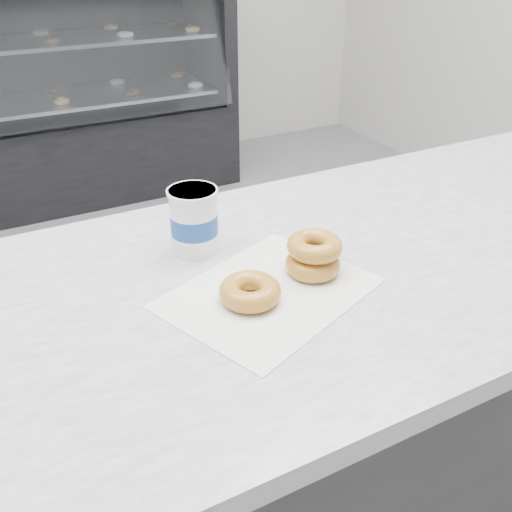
# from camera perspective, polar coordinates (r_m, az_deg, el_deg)

# --- Properties ---
(ground) EXTENTS (5.00, 5.00, 0.00)m
(ground) POSITION_cam_1_polar(r_m,az_deg,el_deg) (2.00, -10.35, -16.62)
(ground) COLOR gray
(ground) RESTS_ON ground
(counter) EXTENTS (3.06, 0.76, 0.90)m
(counter) POSITION_cam_1_polar(r_m,az_deg,el_deg) (1.29, -3.04, -20.36)
(counter) COLOR #333335
(counter) RESTS_ON ground
(display_case) EXTENTS (2.40, 0.74, 1.25)m
(display_case) POSITION_cam_1_polar(r_m,az_deg,el_deg) (3.62, -22.28, 12.62)
(display_case) COLOR black
(display_case) RESTS_ON ground
(wax_paper) EXTENTS (0.41, 0.37, 0.00)m
(wax_paper) POSITION_cam_1_polar(r_m,az_deg,el_deg) (0.98, 1.31, -3.68)
(wax_paper) COLOR silver
(wax_paper) RESTS_ON counter
(donut_single) EXTENTS (0.12, 0.12, 0.04)m
(donut_single) POSITION_cam_1_polar(r_m,az_deg,el_deg) (0.94, -0.61, -3.55)
(donut_single) COLOR gold
(donut_single) RESTS_ON wax_paper
(donut_stack) EXTENTS (0.14, 0.14, 0.07)m
(donut_stack) POSITION_cam_1_polar(r_m,az_deg,el_deg) (1.02, 5.78, 0.09)
(donut_stack) COLOR gold
(donut_stack) RESTS_ON wax_paper
(coffee_cup) EXTENTS (0.12, 0.12, 0.13)m
(coffee_cup) POSITION_cam_1_polar(r_m,az_deg,el_deg) (1.08, -6.23, 3.58)
(coffee_cup) COLOR white
(coffee_cup) RESTS_ON counter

